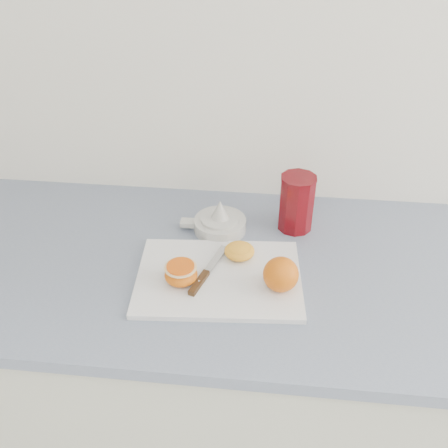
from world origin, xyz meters
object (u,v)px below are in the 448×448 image
object	(u,v)px
counter	(265,388)
citrus_juicer	(219,222)
cutting_board	(219,278)
half_orange	(181,274)
red_tumbler	(296,205)

from	to	relation	value
counter	citrus_juicer	distance (m)	0.50
cutting_board	half_orange	xyz separation A→B (m)	(-0.08, -0.03, 0.03)
half_orange	citrus_juicer	world-z (taller)	citrus_juicer
counter	half_orange	world-z (taller)	half_orange
counter	red_tumbler	xyz separation A→B (m)	(0.05, 0.15, 0.51)
half_orange	red_tumbler	world-z (taller)	red_tumbler
half_orange	citrus_juicer	distance (m)	0.22
cutting_board	citrus_juicer	bearing A→B (deg)	96.17
cutting_board	red_tumbler	bearing A→B (deg)	52.89
citrus_juicer	half_orange	bearing A→B (deg)	-105.19
counter	citrus_juicer	xyz separation A→B (m)	(-0.14, 0.12, 0.47)
counter	citrus_juicer	bearing A→B (deg)	139.61
red_tumbler	half_orange	bearing A→B (deg)	-134.62
counter	cutting_board	distance (m)	0.47
counter	red_tumbler	bearing A→B (deg)	73.19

